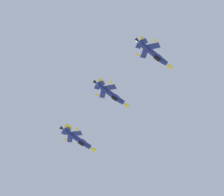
% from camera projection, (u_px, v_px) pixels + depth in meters
% --- Properties ---
extents(fighter_jet_lead, '(9.43, 15.42, 5.19)m').
position_uv_depth(fighter_jet_lead, '(78.00, 139.00, 129.60)').
color(fighter_jet_lead, navy).
extents(fighter_jet_left_wing, '(9.38, 15.42, 5.28)m').
position_uv_depth(fighter_jet_left_wing, '(111.00, 94.00, 126.88)').
color(fighter_jet_left_wing, navy).
extents(fighter_jet_right_wing, '(9.21, 15.42, 5.50)m').
position_uv_depth(fighter_jet_right_wing, '(154.00, 53.00, 117.71)').
color(fighter_jet_right_wing, navy).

